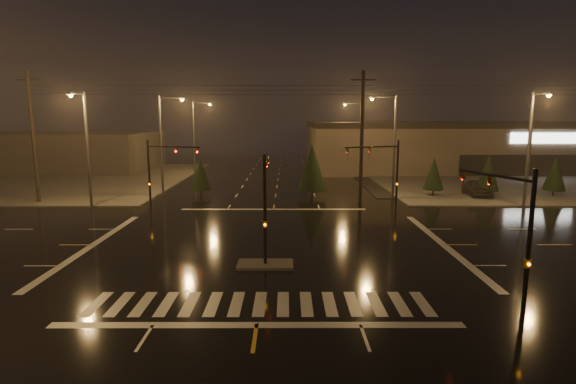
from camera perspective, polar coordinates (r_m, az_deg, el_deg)
The scene contains 28 objects.
ground at distance 28.33m, azimuth -2.51°, elevation -6.72°, with size 140.00×140.00×0.00m, color black.
sidewalk_ne at distance 64.51m, azimuth 26.43°, elevation 1.50°, with size 36.00×36.00×0.12m, color #4A4742.
sidewalk_nw at distance 65.60m, azimuth -28.50°, elevation 1.46°, with size 36.00×36.00×0.12m, color #4A4742.
median_island at distance 24.49m, azimuth -2.90°, elevation -9.17°, with size 3.00×1.60×0.15m, color #4A4742.
crosswalk at distance 19.86m, azimuth -3.60°, elevation -13.97°, with size 15.00×2.60×0.01m, color beige.
stop_bar_near at distance 18.04m, azimuth -4.00°, elevation -16.50°, with size 16.00×0.50×0.01m, color beige.
stop_bar_far at distance 39.01m, azimuth -1.84°, elevation -2.21°, with size 16.00×0.50×0.01m, color beige.
parking_lot at distance 65.20m, azimuth 31.14°, elevation 1.18°, with size 50.00×24.00×0.08m, color black.
retail_building at distance 80.71m, azimuth 24.79°, elevation 5.73°, with size 60.20×28.30×7.20m.
commercial_block at distance 78.23m, azimuth -27.76°, elevation 4.66°, with size 30.00×18.00×5.60m, color #403C38.
signal_mast_median at distance 24.49m, azimuth -2.86°, elevation -0.29°, with size 0.25×4.59×6.00m.
signal_mast_ne at distance 38.45m, azimuth 12.40°, elevation 3.12°, with size 4.84×1.86×6.00m.
signal_mast_nw at distance 39.03m, azimuth -16.01°, elevation 3.07°, with size 4.84×1.86×6.00m.
signal_mast_se at distance 20.08m, azimuth 26.74°, elevation -3.60°, with size 1.55×3.87×6.00m.
streetlight_1 at distance 46.89m, azimuth -15.50°, elevation 6.57°, with size 2.77×0.32×10.00m.
streetlight_2 at distance 62.45m, azimuth -11.63°, elevation 7.36°, with size 2.77×0.32×10.00m.
streetlight_3 at distance 44.38m, azimuth 13.01°, elevation 6.53°, with size 2.77×0.32×10.00m.
streetlight_4 at distance 64.00m, azimuth 8.96°, elevation 7.49°, with size 2.77×0.32×10.00m.
streetlight_5 at distance 42.09m, azimuth -24.33°, elevation 5.79°, with size 0.32×2.77×10.00m.
streetlight_6 at distance 43.70m, azimuth 28.49°, elevation 5.59°, with size 0.32×2.77×10.00m.
utility_pole_0 at distance 47.29m, azimuth -29.65°, elevation 6.10°, with size 2.20×0.32×12.00m.
utility_pole_1 at distance 41.78m, azimuth 9.35°, elevation 6.93°, with size 2.20×0.32×12.00m.
conifer_0 at distance 47.32m, azimuth 18.03°, elevation 2.20°, with size 2.03×2.03×3.88m.
conifer_1 at distance 48.79m, azimuth 24.03°, elevation 2.26°, with size 2.26×2.26×4.23m.
conifer_2 at distance 51.96m, azimuth 30.80°, elevation 2.03°, with size 2.15×2.15×4.05m.
conifer_3 at distance 45.71m, azimuth -11.04°, elevation 2.29°, with size 2.07×2.07×3.94m.
conifer_4 at distance 44.45m, azimuth 3.08°, elevation 3.12°, with size 2.93×2.93×5.28m.
car_parked at distance 49.10m, azimuth 22.92°, elevation 0.43°, with size 1.94×4.82×1.64m, color black.
Camera 1 is at (1.17, -27.18, 7.90)m, focal length 28.00 mm.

